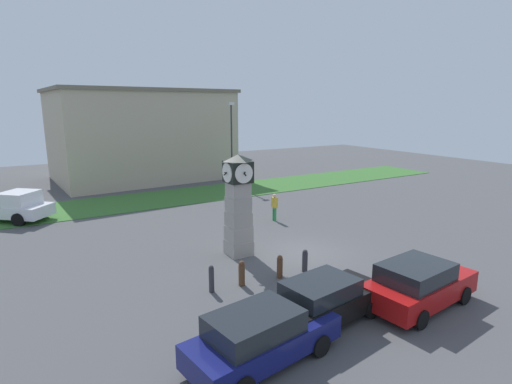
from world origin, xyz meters
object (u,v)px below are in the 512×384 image
pedestrian_crossing_lot (275,205)px  bollard_end_row (305,260)px  bollard_far_row (280,266)px  street_lamp_near_road (232,139)px  car_near_tower (325,300)px  car_by_building (418,284)px  bollard_mid_row (242,273)px  car_navy_sedan (261,336)px  clock_tower (238,205)px  pickup_truck (8,206)px  bollard_near_tower (211,278)px

pedestrian_crossing_lot → bollard_end_row: bearing=-113.9°
bollard_far_row → street_lamp_near_road: size_ratio=0.14×
car_near_tower → car_by_building: (3.50, -0.86, 0.05)m
car_near_tower → bollard_mid_row: bearing=105.3°
car_navy_sedan → pedestrian_crossing_lot: pedestrian_crossing_lot is taller
clock_tower → car_by_building: 8.34m
pickup_truck → street_lamp_near_road: street_lamp_near_road is taller
car_near_tower → car_by_building: bearing=-13.8°
car_navy_sedan → street_lamp_near_road: 24.97m
car_near_tower → car_by_building: 3.60m
bollard_mid_row → clock_tower: bearing=63.5°
bollard_near_tower → bollard_end_row: bollard_near_tower is taller
bollard_mid_row → car_by_building: car_by_building is taller
clock_tower → bollard_end_row: 4.02m
bollard_far_row → car_by_building: 5.26m
bollard_mid_row → street_lamp_near_road: street_lamp_near_road is taller
bollard_far_row → street_lamp_near_road: (7.21, 18.00, 3.61)m
bollard_near_tower → car_near_tower: bearing=-59.3°
street_lamp_near_road → bollard_end_row: bearing=-108.2°
car_by_building → car_navy_sedan: bearing=178.9°
bollard_far_row → car_near_tower: (-0.65, -3.55, 0.27)m
bollard_far_row → car_navy_sedan: (-3.54, -4.29, 0.29)m
bollard_near_tower → bollard_end_row: (4.19, -0.30, -0.04)m
pickup_truck → pedestrian_crossing_lot: (13.94, -8.41, 0.04)m
clock_tower → car_near_tower: bearing=-94.1°
clock_tower → pickup_truck: size_ratio=0.92×
pickup_truck → bollard_end_row: bearing=-55.0°
bollard_near_tower → car_navy_sedan: car_navy_sedan is taller
clock_tower → bollard_far_row: bearing=-86.9°
street_lamp_near_road → pedestrian_crossing_lot: bearing=-104.4°
pedestrian_crossing_lot → car_by_building: bearing=-97.7°
bollard_far_row → bollard_mid_row: bearing=173.7°
bollard_end_row → street_lamp_near_road: 19.32m
pickup_truck → street_lamp_near_road: bearing=8.7°
bollard_end_row → pedestrian_crossing_lot: (3.13, 7.05, 0.47)m
car_navy_sedan → bollard_end_row: bearing=41.5°
car_near_tower → pickup_truck: (-8.89, 18.99, 0.16)m
bollard_end_row → pickup_truck: (-10.81, 15.46, 0.43)m
bollard_far_row → pickup_truck: size_ratio=0.19×
clock_tower → pickup_truck: (-9.37, 12.24, -1.50)m
car_near_tower → car_by_building: size_ratio=0.96×
car_near_tower → car_by_building: car_by_building is taller
bollard_far_row → street_lamp_near_road: 19.72m
bollard_end_row → car_by_building: (1.58, -4.38, 0.32)m
pickup_truck → pedestrian_crossing_lot: pickup_truck is taller
bollard_end_row → clock_tower: bearing=114.1°
bollard_mid_row → car_by_building: (4.52, -4.59, 0.30)m
street_lamp_near_road → pickup_truck: bearing=-171.3°
clock_tower → car_near_tower: clock_tower is taller
bollard_far_row → car_near_tower: 3.62m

